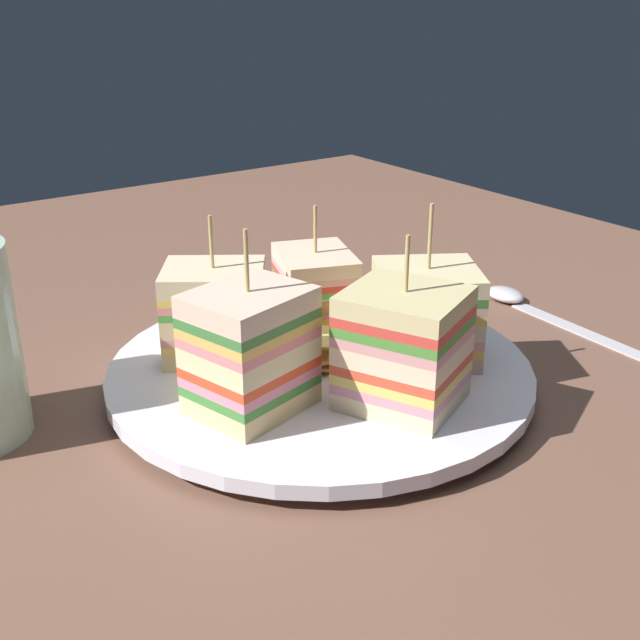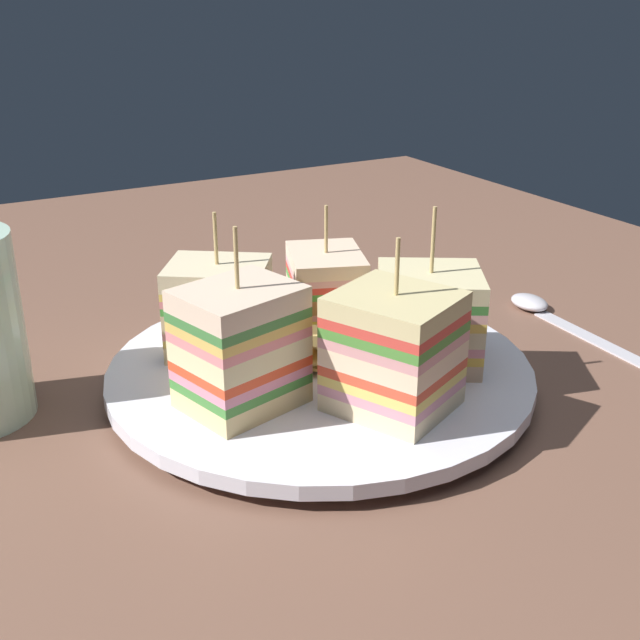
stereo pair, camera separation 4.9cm
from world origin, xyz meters
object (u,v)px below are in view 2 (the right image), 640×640
at_px(sandwich_wedge_1, 241,348).
at_px(spoon, 552,315).
at_px(sandwich_wedge_4, 326,288).
at_px(chip_pile, 329,350).
at_px(plate, 320,373).
at_px(sandwich_wedge_3, 428,318).
at_px(sandwich_wedge_0, 220,308).
at_px(sandwich_wedge_2, 393,352).

xyz_separation_m(sandwich_wedge_1, spoon, (0.03, -0.27, -0.05)).
relative_size(sandwich_wedge_4, chip_pile, 1.19).
height_order(sandwich_wedge_1, spoon, sandwich_wedge_1).
distance_m(plate, sandwich_wedge_3, 0.08).
relative_size(sandwich_wedge_0, sandwich_wedge_3, 0.92).
distance_m(plate, sandwich_wedge_4, 0.07).
height_order(sandwich_wedge_2, spoon, sandwich_wedge_2).
bearing_deg(sandwich_wedge_4, plate, -12.29).
bearing_deg(sandwich_wedge_3, sandwich_wedge_0, -5.08).
bearing_deg(sandwich_wedge_0, chip_pile, -11.40).
distance_m(sandwich_wedge_2, sandwich_wedge_4, 0.13).
xyz_separation_m(sandwich_wedge_0, sandwich_wedge_4, (0.01, -0.08, -0.00)).
relative_size(plate, sandwich_wedge_3, 2.64).
distance_m(sandwich_wedge_4, spoon, 0.18).
bearing_deg(sandwich_wedge_0, plate, -12.55).
xyz_separation_m(sandwich_wedge_0, sandwich_wedge_1, (-0.07, 0.02, 0.01)).
xyz_separation_m(sandwich_wedge_3, spoon, (0.04, -0.15, -0.04)).
distance_m(chip_pile, spoon, 0.20).
distance_m(sandwich_wedge_1, sandwich_wedge_2, 0.08).
relative_size(sandwich_wedge_1, chip_pile, 1.47).
bearing_deg(spoon, sandwich_wedge_4, 76.91).
bearing_deg(sandwich_wedge_4, sandwich_wedge_1, -30.99).
bearing_deg(sandwich_wedge_1, sandwich_wedge_3, -17.94).
xyz_separation_m(plate, sandwich_wedge_2, (-0.07, -0.01, 0.04)).
bearing_deg(sandwich_wedge_2, sandwich_wedge_0, 0.58).
bearing_deg(spoon, sandwich_wedge_3, 106.83).
xyz_separation_m(sandwich_wedge_4, spoon, (-0.05, -0.17, -0.04)).
bearing_deg(sandwich_wedge_2, plate, -17.12).
height_order(sandwich_wedge_4, chip_pile, sandwich_wedge_4).
relative_size(sandwich_wedge_1, sandwich_wedge_3, 1.04).
bearing_deg(sandwich_wedge_3, sandwich_wedge_2, 67.24).
height_order(sandwich_wedge_3, sandwich_wedge_4, sandwich_wedge_3).
bearing_deg(plate, sandwich_wedge_3, -115.91).
xyz_separation_m(plate, chip_pile, (-0.00, -0.00, 0.02)).
distance_m(plate, sandwich_wedge_2, 0.08).
relative_size(sandwich_wedge_1, sandwich_wedge_4, 1.23).
distance_m(sandwich_wedge_0, chip_pile, 0.07).
relative_size(sandwich_wedge_0, sandwich_wedge_4, 1.10).
relative_size(sandwich_wedge_2, sandwich_wedge_4, 1.17).
distance_m(sandwich_wedge_0, sandwich_wedge_3, 0.13).
xyz_separation_m(plate, sandwich_wedge_4, (0.06, -0.04, 0.03)).
distance_m(sandwich_wedge_0, spoon, 0.26).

